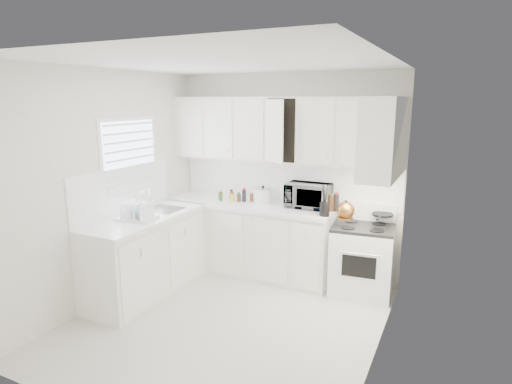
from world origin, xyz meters
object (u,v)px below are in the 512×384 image
Objects in this scene: microwave at (309,193)px; dish_rack at (136,210)px; utensil_crock at (325,200)px; tea_kettle at (346,209)px; rice_cooker at (263,194)px; stove at (362,251)px.

dish_rack is (-1.56, -1.37, -0.07)m from microwave.
utensil_crock is 2.14m from dish_rack.
tea_kettle is at bearing -30.17° from microwave.
tea_kettle is 1.18m from rice_cooker.
stove is at bearing -12.15° from microwave.
microwave reaches higher than dish_rack.
rice_cooker is at bearing 170.23° from stove.
rice_cooker is 0.60× the size of utensil_crock.
utensil_crock reaches higher than stove.
dish_rack is (-2.28, -1.23, 0.53)m from stove.
utensil_crock is at bearing -47.02° from microwave.
microwave is at bearing -8.11° from rice_cooker.
tea_kettle is at bearing 1.92° from utensil_crock.
rice_cooker is at bearing -168.80° from tea_kettle.
stove is at bearing 65.39° from tea_kettle.
microwave is 1.43× the size of utensil_crock.
utensil_crock reaches higher than dish_rack.
stove is 2.64m from dish_rack.
microwave is (-0.54, 0.30, 0.08)m from tea_kettle.
dish_rack is (-2.10, -1.07, 0.01)m from tea_kettle.
tea_kettle reaches higher than stove.
rice_cooker reaches higher than stove.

